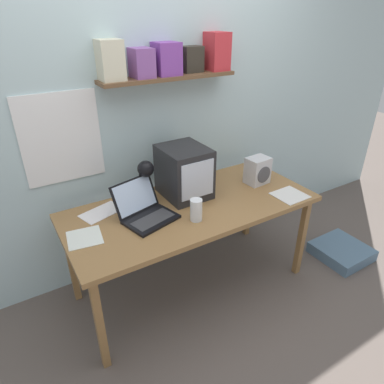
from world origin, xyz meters
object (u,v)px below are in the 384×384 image
object	(u,v)px
juice_glass	(196,211)
crt_monitor	(184,172)
open_notebook	(84,237)
corner_desk	(192,212)
floor_cushion	(341,251)
space_heater	(258,171)
printed_handout	(290,195)
desk_lamp	(145,175)
laptop	(144,209)
loose_paper_near_monitor	(102,212)

from	to	relation	value
juice_glass	crt_monitor	bearing A→B (deg)	72.07
juice_glass	open_notebook	world-z (taller)	juice_glass
crt_monitor	juice_glass	bearing A→B (deg)	-108.41
corner_desk	floor_cushion	distance (m)	1.48
corner_desk	space_heater	world-z (taller)	space_heater
printed_handout	space_heater	bearing A→B (deg)	103.58
floor_cushion	printed_handout	bearing A→B (deg)	168.22
crt_monitor	floor_cushion	world-z (taller)	crt_monitor
desk_lamp	printed_handout	size ratio (longest dim) A/B	1.39
corner_desk	printed_handout	world-z (taller)	printed_handout
corner_desk	laptop	world-z (taller)	laptop
printed_handout	floor_cushion	xyz separation A→B (m)	(0.61, -0.13, -0.67)
crt_monitor	desk_lamp	xyz separation A→B (m)	(-0.29, 0.03, 0.03)
corner_desk	open_notebook	world-z (taller)	open_notebook
space_heater	open_notebook	world-z (taller)	space_heater
corner_desk	laptop	size ratio (longest dim) A/B	4.47
corner_desk	desk_lamp	size ratio (longest dim) A/B	5.48
corner_desk	floor_cushion	world-z (taller)	corner_desk
desk_lamp	juice_glass	world-z (taller)	desk_lamp
juice_glass	printed_handout	xyz separation A→B (m)	(0.75, -0.08, -0.06)
crt_monitor	juice_glass	xyz separation A→B (m)	(-0.11, -0.33, -0.11)
crt_monitor	laptop	world-z (taller)	crt_monitor
loose_paper_near_monitor	open_notebook	size ratio (longest dim) A/B	1.33
desk_lamp	open_notebook	bearing A→B (deg)	-173.92
juice_glass	space_heater	distance (m)	0.71
crt_monitor	juice_glass	world-z (taller)	crt_monitor
desk_lamp	printed_handout	distance (m)	1.05
floor_cushion	juice_glass	bearing A→B (deg)	171.37
loose_paper_near_monitor	open_notebook	world-z (taller)	same
crt_monitor	laptop	distance (m)	0.42
corner_desk	crt_monitor	bearing A→B (deg)	78.35
space_heater	open_notebook	bearing A→B (deg)	176.73
crt_monitor	open_notebook	bearing A→B (deg)	-168.92
open_notebook	floor_cushion	distance (m)	2.17
juice_glass	space_heater	bearing A→B (deg)	16.84
laptop	corner_desk	bearing A→B (deg)	-19.56
loose_paper_near_monitor	space_heater	bearing A→B (deg)	-9.36
open_notebook	printed_handout	distance (m)	1.44
corner_desk	open_notebook	xyz separation A→B (m)	(-0.74, 0.00, 0.06)
open_notebook	space_heater	bearing A→B (deg)	1.27
crt_monitor	desk_lamp	bearing A→B (deg)	172.98
juice_glass	loose_paper_near_monitor	world-z (taller)	juice_glass
printed_handout	loose_paper_near_monitor	bearing A→B (deg)	158.90
desk_lamp	open_notebook	size ratio (longest dim) A/B	1.38
loose_paper_near_monitor	open_notebook	xyz separation A→B (m)	(-0.18, -0.22, -0.00)
loose_paper_near_monitor	printed_handout	xyz separation A→B (m)	(1.24, -0.48, -0.00)
juice_glass	printed_handout	world-z (taller)	juice_glass
crt_monitor	laptop	xyz separation A→B (m)	(-0.37, -0.13, -0.12)
laptop	open_notebook	world-z (taller)	laptop
desk_lamp	printed_handout	world-z (taller)	desk_lamp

